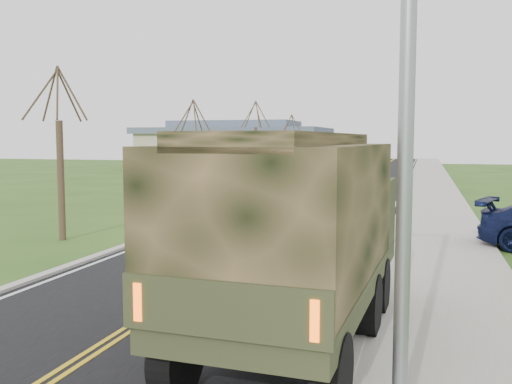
% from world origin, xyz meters
% --- Properties ---
extents(ground, '(160.00, 160.00, 0.00)m').
position_xyz_m(ground, '(0.00, 0.00, 0.00)').
color(ground, '#2B4B19').
rests_on(ground, ground).
extents(road, '(8.00, 120.00, 0.01)m').
position_xyz_m(road, '(0.00, 40.00, 0.01)').
color(road, black).
rests_on(road, ground).
extents(curb_right, '(0.30, 120.00, 0.12)m').
position_xyz_m(curb_right, '(4.15, 40.00, 0.06)').
color(curb_right, '#9E998E').
rests_on(curb_right, ground).
extents(sidewalk_right, '(3.20, 120.00, 0.10)m').
position_xyz_m(sidewalk_right, '(5.90, 40.00, 0.05)').
color(sidewalk_right, '#9E998E').
rests_on(sidewalk_right, ground).
extents(curb_left, '(0.30, 120.00, 0.10)m').
position_xyz_m(curb_left, '(-4.15, 40.00, 0.05)').
color(curb_left, '#9E998E').
rests_on(curb_left, ground).
extents(street_light, '(1.65, 0.22, 8.00)m').
position_xyz_m(street_light, '(4.90, -0.50, 4.43)').
color(street_light, gray).
rests_on(street_light, ground).
extents(bare_tree_a, '(1.93, 2.26, 6.08)m').
position_xyz_m(bare_tree_a, '(-7.00, 10.00, 2.63)').
color(bare_tree_a, '#38281C').
rests_on(bare_tree_a, ground).
extents(bare_tree_b, '(1.83, 2.14, 5.73)m').
position_xyz_m(bare_tree_b, '(-7.00, 22.00, 2.48)').
color(bare_tree_b, '#38281C').
rests_on(bare_tree_b, ground).
extents(bare_tree_c, '(2.04, 2.39, 6.42)m').
position_xyz_m(bare_tree_c, '(-7.00, 34.00, 2.78)').
color(bare_tree_c, '#38281C').
rests_on(bare_tree_c, ground).
extents(bare_tree_d, '(1.88, 2.20, 5.91)m').
position_xyz_m(bare_tree_d, '(-7.00, 46.00, 2.55)').
color(bare_tree_d, '#38281C').
rests_on(bare_tree_d, ground).
extents(commercial_building, '(25.50, 21.50, 5.65)m').
position_xyz_m(commercial_building, '(-15.98, 55.97, 2.69)').
color(commercial_building, tan).
rests_on(commercial_building, ground).
extents(military_truck, '(2.85, 7.42, 3.64)m').
position_xyz_m(military_truck, '(3.19, 2.27, 2.09)').
color(military_truck, black).
rests_on(military_truck, ground).
extents(suv_champagne, '(2.57, 5.35, 1.47)m').
position_xyz_m(suv_champagne, '(-0.80, 22.62, 0.74)').
color(suv_champagne, tan).
rests_on(suv_champagne, ground).
extents(sedan_silver, '(1.74, 4.58, 1.49)m').
position_xyz_m(sedan_silver, '(-2.30, 31.26, 0.74)').
color(sedan_silver, '#ABAAAF').
rests_on(sedan_silver, ground).
extents(lot_car_dark, '(4.56, 2.10, 1.51)m').
position_xyz_m(lot_car_dark, '(-14.93, 48.67, 0.76)').
color(lot_car_dark, black).
rests_on(lot_car_dark, ground).
extents(lot_car_silver, '(4.15, 2.88, 1.30)m').
position_xyz_m(lot_car_silver, '(-10.66, 42.00, 0.65)').
color(lot_car_silver, silver).
rests_on(lot_car_silver, ground).
extents(lot_car_navy, '(5.15, 2.33, 1.46)m').
position_xyz_m(lot_car_navy, '(-5.00, 48.36, 0.73)').
color(lot_car_navy, '#0F1538').
rests_on(lot_car_navy, ground).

